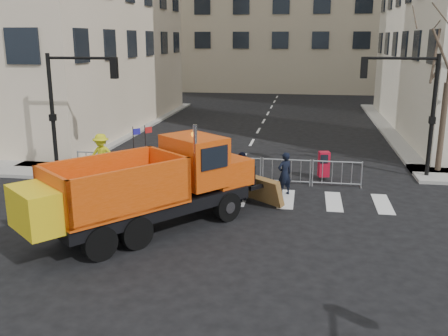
% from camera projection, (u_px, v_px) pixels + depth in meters
% --- Properties ---
extents(ground, '(120.00, 120.00, 0.00)m').
position_uv_depth(ground, '(191.00, 253.00, 14.40)').
color(ground, black).
rests_on(ground, ground).
extents(sidewalk_back, '(64.00, 5.00, 0.15)m').
position_uv_depth(sidewalk_back, '(233.00, 174.00, 22.50)').
color(sidewalk_back, gray).
rests_on(sidewalk_back, ground).
extents(traffic_light_left, '(0.18, 0.18, 5.40)m').
position_uv_depth(traffic_light_left, '(53.00, 115.00, 22.15)').
color(traffic_light_left, black).
rests_on(traffic_light_left, ground).
extents(traffic_light_right, '(0.18, 0.18, 5.40)m').
position_uv_depth(traffic_light_right, '(432.00, 118.00, 21.44)').
color(traffic_light_right, black).
rests_on(traffic_light_right, ground).
extents(crowd_barriers, '(12.60, 0.60, 1.10)m').
position_uv_depth(crowd_barriers, '(213.00, 168.00, 21.64)').
color(crowd_barriers, '#9EA0A5').
rests_on(crowd_barriers, ground).
extents(street_tree, '(3.00, 3.00, 7.50)m').
position_uv_depth(street_tree, '(446.00, 91.00, 22.02)').
color(street_tree, '#382B21').
rests_on(street_tree, ground).
extents(plow_truck, '(7.49, 8.37, 3.45)m').
position_uv_depth(plow_truck, '(146.00, 185.00, 15.67)').
color(plow_truck, black).
rests_on(plow_truck, ground).
extents(cop_a, '(0.75, 0.71, 1.72)m').
position_uv_depth(cop_a, '(285.00, 174.00, 19.59)').
color(cop_a, black).
rests_on(cop_a, ground).
extents(cop_b, '(1.14, 1.01, 1.96)m').
position_uv_depth(cop_b, '(223.00, 170.00, 19.65)').
color(cop_b, black).
rests_on(cop_b, ground).
extents(cop_c, '(1.00, 1.19, 1.91)m').
position_uv_depth(cop_c, '(243.00, 176.00, 18.84)').
color(cop_c, black).
rests_on(cop_c, ground).
extents(worker, '(1.25, 0.72, 1.92)m').
position_uv_depth(worker, '(102.00, 156.00, 21.49)').
color(worker, '#CECB18').
rests_on(worker, sidewalk_back).
extents(newspaper_box, '(0.52, 0.48, 1.10)m').
position_uv_depth(newspaper_box, '(324.00, 164.00, 21.75)').
color(newspaper_box, '#B10D24').
rests_on(newspaper_box, sidewalk_back).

